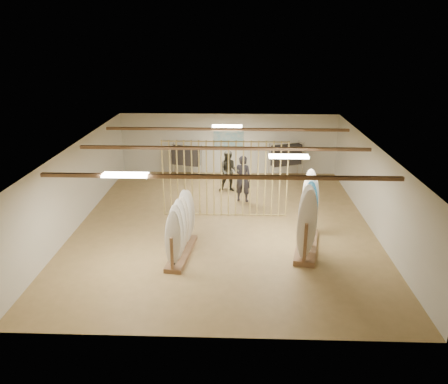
{
  "coord_description": "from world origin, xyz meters",
  "views": [
    {
      "loc": [
        0.5,
        -13.85,
        6.25
      ],
      "look_at": [
        0.0,
        0.0,
        1.2
      ],
      "focal_mm": 35.0,
      "sensor_mm": 36.0,
      "label": 1
    }
  ],
  "objects_px": {
    "rack_left": "(181,236)",
    "shopper_b": "(229,169)",
    "shopper_a": "(243,176)",
    "clothing_rack_b": "(286,155)",
    "rack_right": "(308,227)",
    "clothing_rack_a": "(186,156)"
  },
  "relations": [
    {
      "from": "shopper_b",
      "to": "rack_right",
      "type": "bearing_deg",
      "value": -62.07
    },
    {
      "from": "rack_right",
      "to": "shopper_b",
      "type": "xyz_separation_m",
      "value": [
        -2.51,
        5.18,
        0.23
      ]
    },
    {
      "from": "rack_left",
      "to": "rack_right",
      "type": "bearing_deg",
      "value": 14.12
    },
    {
      "from": "rack_right",
      "to": "shopper_a",
      "type": "bearing_deg",
      "value": 127.39
    },
    {
      "from": "rack_left",
      "to": "clothing_rack_b",
      "type": "bearing_deg",
      "value": 69.68
    },
    {
      "from": "clothing_rack_a",
      "to": "clothing_rack_b",
      "type": "relative_size",
      "value": 0.92
    },
    {
      "from": "clothing_rack_b",
      "to": "shopper_b",
      "type": "distance_m",
      "value": 3.23
    },
    {
      "from": "shopper_a",
      "to": "shopper_b",
      "type": "distance_m",
      "value": 1.28
    },
    {
      "from": "rack_left",
      "to": "rack_right",
      "type": "distance_m",
      "value": 3.82
    },
    {
      "from": "clothing_rack_b",
      "to": "shopper_b",
      "type": "bearing_deg",
      "value": -166.45
    },
    {
      "from": "shopper_b",
      "to": "shopper_a",
      "type": "bearing_deg",
      "value": -61.9
    },
    {
      "from": "shopper_a",
      "to": "shopper_b",
      "type": "xyz_separation_m",
      "value": [
        -0.56,
        1.15,
        -0.07
      ]
    },
    {
      "from": "rack_left",
      "to": "clothing_rack_b",
      "type": "relative_size",
      "value": 1.41
    },
    {
      "from": "clothing_rack_a",
      "to": "rack_right",
      "type": "bearing_deg",
      "value": -40.55
    },
    {
      "from": "rack_right",
      "to": "shopper_a",
      "type": "distance_m",
      "value": 4.49
    },
    {
      "from": "clothing_rack_b",
      "to": "clothing_rack_a",
      "type": "bearing_deg",
      "value": 156.08
    },
    {
      "from": "rack_right",
      "to": "shopper_b",
      "type": "bearing_deg",
      "value": 127.44
    },
    {
      "from": "rack_left",
      "to": "shopper_a",
      "type": "height_order",
      "value": "shopper_a"
    },
    {
      "from": "clothing_rack_b",
      "to": "rack_left",
      "type": "bearing_deg",
      "value": -140.46
    },
    {
      "from": "shopper_b",
      "to": "clothing_rack_a",
      "type": "bearing_deg",
      "value": 137.94
    },
    {
      "from": "rack_left",
      "to": "shopper_b",
      "type": "bearing_deg",
      "value": 83.68
    },
    {
      "from": "clothing_rack_b",
      "to": "shopper_b",
      "type": "relative_size",
      "value": 0.83
    }
  ]
}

